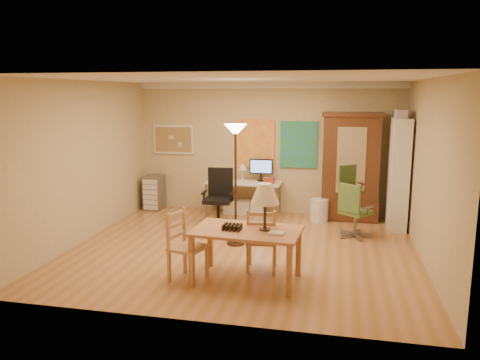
% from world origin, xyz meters
% --- Properties ---
extents(floor, '(5.50, 5.50, 0.00)m').
position_xyz_m(floor, '(0.00, 0.00, 0.00)').
color(floor, olive).
rests_on(floor, ground).
extents(crown_molding, '(5.50, 0.08, 0.12)m').
position_xyz_m(crown_molding, '(0.00, 2.46, 2.64)').
color(crown_molding, white).
rests_on(crown_molding, floor).
extents(corkboard, '(0.90, 0.04, 0.62)m').
position_xyz_m(corkboard, '(-2.05, 2.47, 1.50)').
color(corkboard, '#9A7B48').
rests_on(corkboard, floor).
extents(art_panel_left, '(0.80, 0.04, 1.00)m').
position_xyz_m(art_panel_left, '(-0.25, 2.47, 1.45)').
color(art_panel_left, '#FFF82A').
rests_on(art_panel_left, floor).
extents(art_panel_right, '(0.75, 0.04, 0.95)m').
position_xyz_m(art_panel_right, '(0.65, 2.47, 1.45)').
color(art_panel_right, teal).
rests_on(art_panel_right, floor).
extents(dining_table, '(1.48, 0.95, 1.33)m').
position_xyz_m(dining_table, '(0.39, -1.24, 0.84)').
color(dining_table, '#975B31').
rests_on(dining_table, floor).
extents(ladder_chair_back, '(0.46, 0.44, 0.91)m').
position_xyz_m(ladder_chair_back, '(0.44, -0.86, 0.43)').
color(ladder_chair_back, '#A77E4C').
rests_on(ladder_chair_back, floor).
extents(ladder_chair_left, '(0.52, 0.53, 0.94)m').
position_xyz_m(ladder_chair_left, '(-0.50, -1.38, 0.44)').
color(ladder_chair_left, '#A77E4C').
rests_on(ladder_chair_left, floor).
extents(torchiere_lamp, '(0.36, 0.36, 2.00)m').
position_xyz_m(torchiere_lamp, '(-0.17, 0.22, 1.60)').
color(torchiere_lamp, '#392216').
rests_on(torchiere_lamp, floor).
extents(computer_desk, '(1.53, 0.67, 1.16)m').
position_xyz_m(computer_desk, '(-0.40, 2.15, 0.42)').
color(computer_desk, beige).
rests_on(computer_desk, floor).
extents(office_chair_black, '(0.67, 0.67, 1.09)m').
position_xyz_m(office_chair_black, '(-0.73, 1.23, 0.29)').
color(office_chair_black, black).
rests_on(office_chair_black, floor).
extents(office_chair_green, '(0.61, 0.62, 0.97)m').
position_xyz_m(office_chair_green, '(1.77, 1.02, 0.26)').
color(office_chair_green, slate).
rests_on(office_chair_green, floor).
extents(drawer_cart, '(0.37, 0.44, 0.74)m').
position_xyz_m(drawer_cart, '(-2.43, 2.20, 0.37)').
color(drawer_cart, slate).
rests_on(drawer_cart, floor).
extents(armoire, '(1.15, 0.55, 2.12)m').
position_xyz_m(armoire, '(1.70, 2.24, 0.92)').
color(armoire, '#3C1A10').
rests_on(armoire, floor).
extents(bookshelf, '(0.31, 0.82, 2.05)m').
position_xyz_m(bookshelf, '(2.55, 1.80, 1.02)').
color(bookshelf, white).
rests_on(bookshelf, floor).
extents(wastebin, '(0.36, 0.36, 0.45)m').
position_xyz_m(wastebin, '(1.12, 1.93, 0.22)').
color(wastebin, silver).
rests_on(wastebin, floor).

